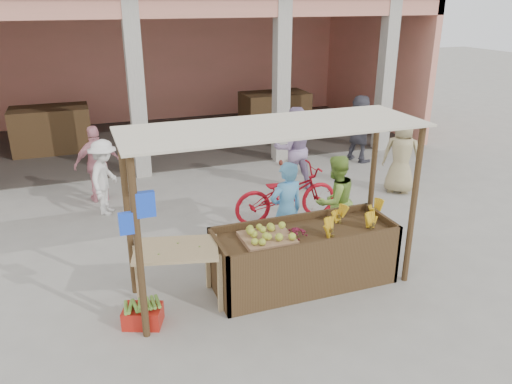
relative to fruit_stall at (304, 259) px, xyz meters
name	(u,v)px	position (x,y,z in m)	size (l,w,h in m)	color
ground	(271,289)	(-0.50, 0.00, -0.40)	(60.00, 60.00, 0.00)	gray
market_building	(157,44)	(-0.45, 8.93, 2.30)	(14.40, 6.40, 4.20)	#EC8F7B
fruit_stall	(304,259)	(0.00, 0.00, 0.00)	(2.60, 0.95, 0.80)	#4A341D
stall_awning	(270,157)	(-0.51, 0.06, 1.58)	(4.09, 1.35, 2.39)	#4A341D
banana_heap	(353,220)	(0.76, 0.00, 0.50)	(1.10, 0.60, 0.20)	yellow
melon_tray	(267,235)	(-0.58, -0.01, 0.49)	(0.70, 0.61, 0.19)	#9E7451
berry_heap	(295,232)	(-0.16, -0.03, 0.46)	(0.40, 0.32, 0.13)	maroon
side_table	(177,258)	(-1.83, 0.05, 0.34)	(1.22, 0.96, 0.88)	tan
papaya_pile	(176,241)	(-1.83, 0.05, 0.58)	(0.68, 0.39, 0.20)	#578D2E
red_crate	(143,316)	(-2.35, -0.21, -0.28)	(0.48, 0.34, 0.25)	red
plantain_bundle	(142,305)	(-2.35, -0.21, -0.11)	(0.38, 0.27, 0.08)	#649636
produce_sacks	(291,154)	(2.09, 5.19, -0.13)	(0.90, 0.67, 0.55)	maroon
vendor_blue	(286,208)	(0.06, 0.81, 0.46)	(0.65, 0.47, 1.72)	#55A5E0
vendor_green	(335,199)	(1.01, 0.97, 0.42)	(0.79, 0.46, 1.65)	#8CBA45
motorcycle	(286,193)	(0.64, 2.13, 0.15)	(2.10, 0.72, 1.09)	#A60E1A
shopper_a	(105,174)	(-2.46, 3.63, 0.39)	(1.02, 0.51, 1.58)	white
shopper_b	(97,161)	(-2.55, 4.36, 0.44)	(0.99, 0.53, 1.68)	pink
shopper_c	(402,151)	(3.52, 2.66, 0.51)	(0.88, 0.57, 1.82)	tan
shopper_d	(360,127)	(3.85, 4.90, 0.49)	(1.65, 0.68, 1.78)	#484854
shopper_f	(294,145)	(1.47, 3.68, 0.58)	(0.96, 0.55, 1.96)	#977FA9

